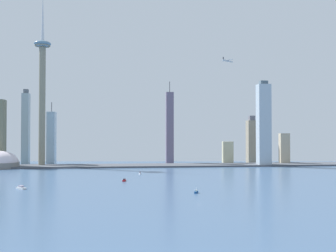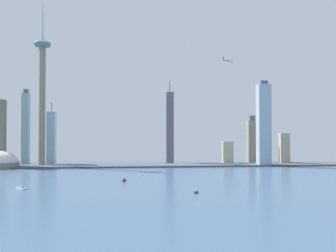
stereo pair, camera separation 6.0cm
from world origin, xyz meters
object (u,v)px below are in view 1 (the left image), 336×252
at_px(boat_3, 196,192).
at_px(boat_0, 140,173).
at_px(skyscraper_5, 284,149).
at_px(airplane, 228,61).
at_px(skyscraper_2, 51,138).
at_px(skyscraper_3, 228,153).
at_px(observation_tower, 42,83).
at_px(boat_1, 21,188).
at_px(boat_2, 124,180).
at_px(skyscraper_0, 26,128).
at_px(skyscraper_4, 252,141).
at_px(skyscraper_6, 170,128).
at_px(skyscraper_7, 264,124).

bearing_deg(boat_3, boat_0, 39.74).
height_order(skyscraper_5, airplane, airplane).
height_order(skyscraper_2, skyscraper_3, skyscraper_2).
bearing_deg(observation_tower, boat_1, -82.68).
bearing_deg(boat_2, observation_tower, 37.63).
relative_size(boat_0, boat_1, 0.70).
xyz_separation_m(observation_tower, boat_3, (252.54, -417.16, -174.82)).
bearing_deg(skyscraper_0, airplane, -13.31).
xyz_separation_m(skyscraper_5, boat_0, (-333.86, -194.26, -33.22)).
xyz_separation_m(observation_tower, boat_2, (171.54, -289.16, -174.87)).
xyz_separation_m(boat_0, airplane, (194.47, 160.98, 223.58)).
height_order(observation_tower, skyscraper_2, observation_tower).
bearing_deg(skyscraper_4, skyscraper_0, 177.99).
distance_m(skyscraper_4, skyscraper_6, 198.99).
bearing_deg(skyscraper_7, observation_tower, 174.96).
bearing_deg(skyscraper_7, airplane, 172.15).
bearing_deg(boat_1, skyscraper_6, -72.96).
xyz_separation_m(skyscraper_0, skyscraper_5, (582.39, -71.55, -47.18)).
distance_m(observation_tower, skyscraper_6, 297.54).
relative_size(skyscraper_5, boat_0, 6.83).
bearing_deg(skyscraper_3, skyscraper_2, 177.26).
bearing_deg(skyscraper_7, boat_3, -119.85).
distance_m(skyscraper_3, skyscraper_7, 108.63).
xyz_separation_m(observation_tower, skyscraper_0, (-50.31, 73.96, -94.19)).
xyz_separation_m(skyscraper_2, skyscraper_3, (393.68, -18.85, -32.92)).
bearing_deg(boat_0, skyscraper_6, 154.15).
height_order(boat_1, airplane, airplane).
relative_size(skyscraper_6, boat_1, 13.01).
height_order(skyscraper_3, airplane, airplane).
xyz_separation_m(skyscraper_3, airplane, (-13.55, -52.77, 199.71)).
xyz_separation_m(skyscraper_0, airplane, (443.00, -104.84, 143.18)).
height_order(skyscraper_0, boat_2, skyscraper_0).
xyz_separation_m(skyscraper_2, boat_2, (158.98, -329.91, -57.07)).
bearing_deg(boat_0, boat_1, -50.13).
bearing_deg(skyscraper_0, skyscraper_3, -6.51).
bearing_deg(boat_1, boat_3, -149.28).
xyz_separation_m(skyscraper_3, skyscraper_4, (67.66, 33.67, 26.78)).
height_order(observation_tower, skyscraper_3, observation_tower).
bearing_deg(skyscraper_0, skyscraper_2, -27.85).
bearing_deg(boat_2, skyscraper_3, -30.08).
bearing_deg(boat_0, skyscraper_4, 123.88).
distance_m(skyscraper_0, boat_1, 451.81).
relative_size(skyscraper_0, airplane, 5.72).
distance_m(skyscraper_5, boat_2, 464.89).
bearing_deg(boat_0, observation_tower, -142.09).
relative_size(boat_0, boat_2, 0.78).
bearing_deg(airplane, boat_2, -164.95).
relative_size(boat_1, airplane, 0.49).
bearing_deg(airplane, boat_0, -174.76).
relative_size(skyscraper_3, skyscraper_5, 0.73).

